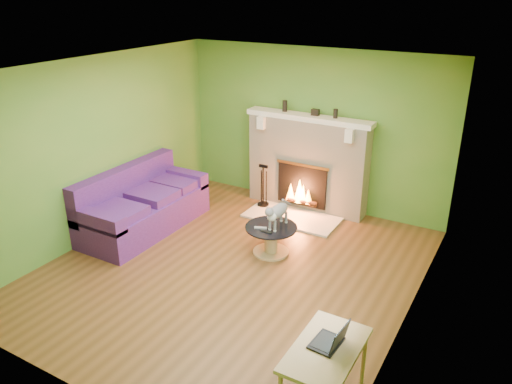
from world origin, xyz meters
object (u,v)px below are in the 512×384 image
sofa (141,206)px  desk (326,356)px  coffee_table (271,238)px  cat (278,214)px

sofa → desk: sofa is taller
sofa → coffee_table: 2.12m
sofa → coffee_table: bearing=7.7°
cat → coffee_table: bearing=-145.8°
desk → cat: cat is taller
coffee_table → cat: size_ratio=1.15×
sofa → cat: bearing=8.7°
sofa → cat: size_ratio=3.35×
sofa → cat: 2.21m
coffee_table → cat: 0.38m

